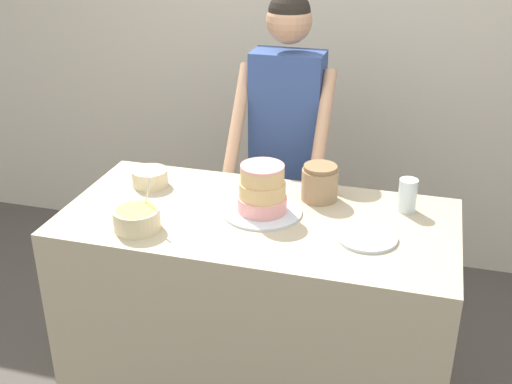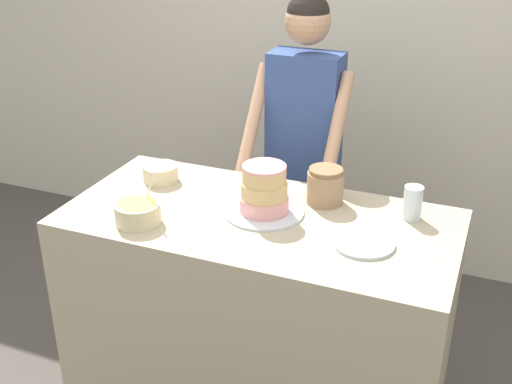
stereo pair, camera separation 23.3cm
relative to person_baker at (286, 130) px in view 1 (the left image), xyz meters
name	(u,v)px [view 1 (the left image)]	position (x,y,z in m)	size (l,w,h in m)	color
wall_back	(330,42)	(0.06, 0.80, 0.25)	(10.00, 0.05, 2.60)	beige
counter	(258,320)	(0.06, -0.70, -0.57)	(1.48, 0.72, 0.96)	tan
person_baker	(286,130)	(0.00, 0.00, 0.00)	(0.45, 0.46, 1.68)	#2D2D38
cake	(262,193)	(0.06, -0.66, -0.01)	(0.30, 0.30, 0.20)	silver
frosting_bowl_yellow	(137,218)	(-0.34, -0.91, -0.05)	(0.17, 0.17, 0.19)	beige
frosting_bowl_pink	(150,177)	(-0.45, -0.55, -0.06)	(0.15, 0.15, 0.07)	beige
drinking_glass	(407,195)	(0.59, -0.50, -0.03)	(0.07, 0.07, 0.13)	silver
ceramic_plate	(367,237)	(0.47, -0.76, -0.09)	(0.22, 0.22, 0.01)	silver
stoneware_jar	(320,183)	(0.25, -0.49, -0.03)	(0.14, 0.14, 0.14)	#9E7F5B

